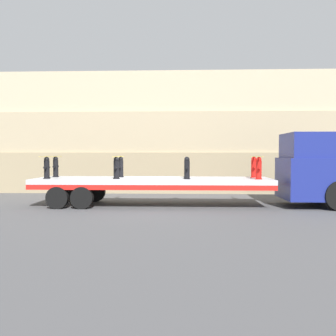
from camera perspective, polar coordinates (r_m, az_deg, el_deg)
name	(u,v)px	position (r m, az deg, el deg)	size (l,w,h in m)	color
ground_plane	(153,205)	(15.94, -2.35, -5.70)	(120.00, 120.00, 0.00)	#474749
rock_cliff	(161,133)	(22.00, -1.02, 5.29)	(60.00, 3.30, 6.74)	gray
truck_cab	(317,170)	(16.69, 21.79, -0.31)	(2.78, 2.67, 3.04)	navy
flatbed_trailer	(141,183)	(15.89, -4.16, -2.27)	(9.88, 2.55, 1.16)	#B2B2B7
fire_hydrant_black_near_0	(47,168)	(16.22, -17.99, 0.00)	(0.28, 0.54, 0.90)	black
fire_hydrant_black_far_0	(56,167)	(17.24, -16.74, 0.14)	(0.28, 0.54, 0.90)	black
fire_hydrant_black_near_1	(116,168)	(15.45, -7.88, -0.01)	(0.28, 0.54, 0.90)	black
fire_hydrant_black_far_1	(121,167)	(16.51, -7.22, 0.13)	(0.28, 0.54, 0.90)	black
fire_hydrant_black_near_2	(187,168)	(15.21, 2.91, -0.03)	(0.28, 0.54, 0.90)	black
fire_hydrant_black_far_2	(187,167)	(16.28, 2.87, 0.12)	(0.28, 0.54, 0.90)	black
fire_hydrant_red_near_3	(259,168)	(15.50, 13.66, -0.05)	(0.28, 0.54, 0.90)	red
fire_hydrant_red_far_3	(254,167)	(16.56, 12.94, 0.10)	(0.28, 0.54, 0.90)	red
cargo_strap_rear	(51,157)	(16.72, -17.37, 1.68)	(0.05, 2.65, 0.01)	yellow
cargo_strap_middle	(119,157)	(15.97, -7.55, 1.74)	(0.05, 2.65, 0.01)	yellow
cargo_strap_front	(256,157)	(16.02, 13.30, 1.70)	(0.05, 2.65, 0.01)	yellow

